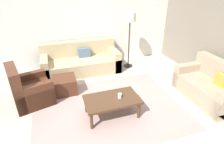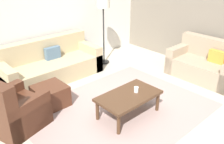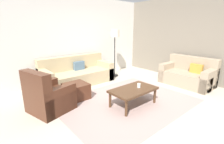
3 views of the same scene
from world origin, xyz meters
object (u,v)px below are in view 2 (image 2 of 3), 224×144
Objects in this scene: cup at (136,90)px; couch_main at (49,65)px; ottoman at (51,96)px; couch_loveseat at (206,65)px; coffee_table at (129,97)px; armchair_leather at (12,112)px; lamp_standing at (103,9)px.

couch_main is at bearing 99.78° from cup.
cup is (1.00, -1.23, 0.26)m from ottoman.
couch_loveseat is (2.68, -2.43, 0.00)m from couch_main.
cup is (0.16, -0.02, 0.10)m from coffee_table.
coffee_table is 11.22× the size of cup.
ottoman is 5.71× the size of cup.
couch_loveseat reaches higher than coffee_table.
armchair_leather is at bearing 164.57° from couch_loveseat.
armchair_leather is 10.00× the size of cup.
couch_main is at bearing 137.77° from couch_loveseat.
couch_main is 2.31m from coffee_table.
couch_main reaches higher than cup.
coffee_table is 0.19m from cup.
ottoman is at bearing 124.96° from coffee_table.
armchair_leather is at bearing 148.88° from coffee_table.
lamp_standing is at bearing 59.09° from coffee_table.
couch_loveseat reaches higher than ottoman.
couch_main is 1.32× the size of lamp_standing.
couch_loveseat is 2.71× the size of ottoman.
lamp_standing is (1.27, 2.12, 1.05)m from coffee_table.
couch_main is 3.62m from couch_loveseat.
cup is (0.40, -2.32, 0.16)m from couch_main.
couch_loveseat is 1.55× the size of armchair_leather.
coffee_table is (0.24, -2.30, 0.06)m from couch_main.
lamp_standing is (1.51, -0.18, 1.11)m from couch_main.
couch_loveseat is at bearing -42.23° from couch_main.
armchair_leather reaches higher than coffee_table.
lamp_standing is at bearing 62.65° from cup.
couch_loveseat is at bearing -22.23° from ottoman.
armchair_leather is at bearing 150.58° from cup.
couch_loveseat is 3.55m from ottoman.
ottoman is 2.60m from lamp_standing.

